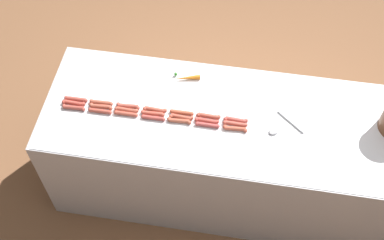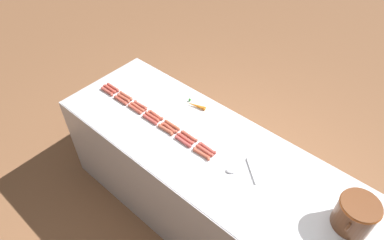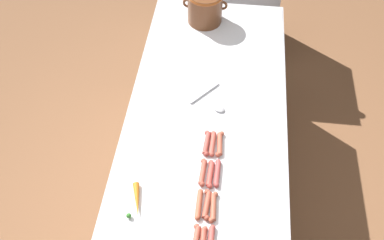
# 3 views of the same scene
# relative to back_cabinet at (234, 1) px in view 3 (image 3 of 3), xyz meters

# --- Properties ---
(ground_plane) EXTENTS (20.00, 20.00, 0.00)m
(ground_plane) POSITION_rel_back_cabinet_xyz_m (-0.09, -1.83, -0.47)
(ground_plane) COLOR brown
(griddle_counter) EXTENTS (0.86, 2.45, 0.88)m
(griddle_counter) POSITION_rel_back_cabinet_xyz_m (-0.09, -1.83, -0.03)
(griddle_counter) COLOR #BCBCC1
(griddle_counter) RESTS_ON ground_plane
(back_cabinet) EXTENTS (0.70, 0.64, 0.95)m
(back_cabinet) POSITION_rel_back_cabinet_xyz_m (0.00, 0.00, 0.00)
(back_cabinet) COLOR #A0A0A4
(back_cabinet) RESTS_ON ground_plane
(hot_dog_4) EXTENTS (0.03, 0.16, 0.03)m
(hot_dog_4) POSITION_rel_back_cabinet_xyz_m (-0.08, -2.15, 0.42)
(hot_dog_4) COLOR #B25238
(hot_dog_4) RESTS_ON griddle_counter
(hot_dog_5) EXTENTS (0.03, 0.16, 0.03)m
(hot_dog_5) POSITION_rel_back_cabinet_xyz_m (-0.08, -1.98, 0.42)
(hot_dog_5) COLOR #AB4B3B
(hot_dog_5) RESTS_ON griddle_counter
(hot_dog_6) EXTENTS (0.03, 0.16, 0.03)m
(hot_dog_6) POSITION_rel_back_cabinet_xyz_m (-0.07, -1.81, 0.42)
(hot_dog_6) COLOR #AE463D
(hot_dog_6) RESTS_ON griddle_counter
(hot_dog_11) EXTENTS (0.04, 0.16, 0.03)m
(hot_dog_11) POSITION_rel_back_cabinet_xyz_m (-0.04, -2.15, 0.42)
(hot_dog_11) COLOR #AB4B39
(hot_dog_11) RESTS_ON griddle_counter
(hot_dog_12) EXTENTS (0.03, 0.16, 0.03)m
(hot_dog_12) POSITION_rel_back_cabinet_xyz_m (-0.04, -1.99, 0.42)
(hot_dog_12) COLOR #B8463D
(hot_dog_12) RESTS_ON griddle_counter
(hot_dog_13) EXTENTS (0.03, 0.16, 0.03)m
(hot_dog_13) POSITION_rel_back_cabinet_xyz_m (-0.04, -1.81, 0.42)
(hot_dog_13) COLOR #AC4C3F
(hot_dog_13) RESTS_ON griddle_counter
(hot_dog_18) EXTENTS (0.03, 0.16, 0.03)m
(hot_dog_18) POSITION_rel_back_cabinet_xyz_m (-0.01, -2.16, 0.42)
(hot_dog_18) COLOR #AA523B
(hot_dog_18) RESTS_ON griddle_counter
(hot_dog_19) EXTENTS (0.03, 0.16, 0.03)m
(hot_dog_19) POSITION_rel_back_cabinet_xyz_m (-0.01, -1.98, 0.42)
(hot_dog_19) COLOR #AF4542
(hot_dog_19) RESTS_ON griddle_counter
(hot_dog_20) EXTENTS (0.04, 0.16, 0.03)m
(hot_dog_20) POSITION_rel_back_cabinet_xyz_m (-0.01, -1.80, 0.42)
(hot_dog_20) COLOR #B6523C
(hot_dog_20) RESTS_ON griddle_counter
(bean_pot) EXTENTS (0.29, 0.23, 0.21)m
(bean_pot) POSITION_rel_back_cabinet_xyz_m (-0.18, -0.81, 0.52)
(bean_pot) COLOR brown
(bean_pot) RESTS_ON griddle_counter
(serving_spoon) EXTENTS (0.20, 0.23, 0.02)m
(serving_spoon) POSITION_rel_back_cabinet_xyz_m (-0.06, -1.53, 0.41)
(serving_spoon) COLOR #B7B7BC
(serving_spoon) RESTS_ON griddle_counter
(carrot) EXTENTS (0.07, 0.18, 0.03)m
(carrot) POSITION_rel_back_cabinet_xyz_m (-0.36, -2.17, 0.42)
(carrot) COLOR orange
(carrot) RESTS_ON griddle_counter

